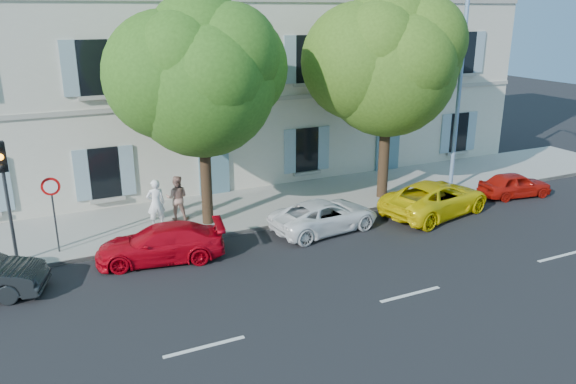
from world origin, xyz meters
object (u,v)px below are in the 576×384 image
road_sign (52,199)px  street_lamp (464,75)px  pedestrian_a (156,203)px  car_red_coupe (160,243)px  pedestrian_b (177,198)px  tree_left (202,83)px  tree_right (389,69)px  car_yellow_supercar (436,198)px  car_red_hatchback (515,185)px  car_white_coupe (325,216)px  traffic_light (4,177)px

road_sign → street_lamp: (16.02, -0.32, 3.13)m
street_lamp → pedestrian_a: street_lamp is taller
car_red_coupe → pedestrian_a: 2.67m
pedestrian_b → tree_left: bearing=160.4°
tree_right → road_sign: size_ratio=3.26×
tree_right → tree_left: bearing=178.4°
car_yellow_supercar → tree_right: bearing=7.1°
tree_left → street_lamp: 10.88m
car_red_hatchback → tree_left: tree_left is taller
car_yellow_supercar → tree_right: 5.36m
car_red_coupe → car_yellow_supercar: bearing=99.2°
pedestrian_a → street_lamp: bearing=177.3°
car_white_coupe → pedestrian_a: pedestrian_a is taller
car_white_coupe → road_sign: bearing=71.9°
car_red_hatchback → pedestrian_a: bearing=87.8°
car_red_coupe → road_sign: road_sign is taller
traffic_light → road_sign: bearing=15.1°
tree_right → pedestrian_a: size_ratio=4.61×
car_red_coupe → car_white_coupe: car_red_coupe is taller
tree_left → tree_right: 7.53m
car_yellow_supercar → traffic_light: 15.06m
pedestrian_a → pedestrian_b: (0.87, 0.42, -0.05)m
car_white_coupe → tree_right: size_ratio=0.50×
car_red_hatchback → pedestrian_a: 14.91m
car_red_coupe → car_white_coupe: bearing=101.2°
car_red_coupe → tree_left: tree_left is taller
car_yellow_supercar → tree_right: (-0.86, 2.36, 4.74)m
traffic_light → street_lamp: street_lamp is taller
tree_right → pedestrian_b: (-8.43, 1.02, -4.40)m
street_lamp → pedestrian_a: (-12.63, 1.16, -4.06)m
car_red_hatchback → street_lamp: (-2.03, 1.51, 4.56)m
car_yellow_supercar → traffic_light: traffic_light is taller
car_yellow_supercar → road_sign: (-13.55, 2.11, 1.30)m
tree_right → pedestrian_a: (-9.30, 0.60, -4.36)m
road_sign → pedestrian_b: size_ratio=1.49×
road_sign → pedestrian_a: size_ratio=1.41×
street_lamp → car_yellow_supercar: bearing=-144.0°
car_red_hatchback → pedestrian_b: bearing=85.5°
car_red_hatchback → street_lamp: street_lamp is taller
road_sign → car_white_coupe: bearing=-11.1°
car_yellow_supercar → car_red_coupe: bearing=75.0°
traffic_light → pedestrian_a: 5.13m
car_red_coupe → car_yellow_supercar: (10.64, -0.37, 0.08)m
tree_left → tree_right: size_ratio=0.96×
traffic_light → street_lamp: (17.25, 0.01, 2.16)m
road_sign → pedestrian_a: 3.61m
road_sign → tree_right: bearing=1.1°
tree_right → pedestrian_b: bearing=173.1°
tree_left → street_lamp: street_lamp is taller
traffic_light → car_yellow_supercar: bearing=-6.9°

